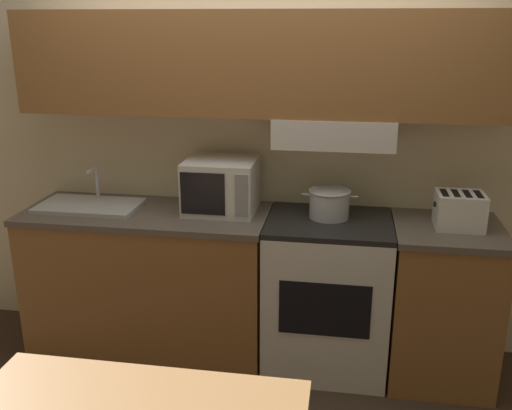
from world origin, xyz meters
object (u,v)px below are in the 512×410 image
at_px(cooking_pot, 329,203).
at_px(sink_basin, 89,205).
at_px(stove_range, 326,294).
at_px(toaster, 459,210).
at_px(microwave, 221,185).

distance_m(cooking_pot, sink_basin, 1.40).
height_order(stove_range, sink_basin, sink_basin).
xyz_separation_m(stove_range, sink_basin, (-1.41, -0.00, 0.47)).
relative_size(cooking_pot, toaster, 1.21).
distance_m(toaster, sink_basin, 2.09).
bearing_deg(stove_range, sink_basin, -179.85).
bearing_deg(toaster, sink_basin, -179.99).
relative_size(stove_range, toaster, 3.50).
bearing_deg(toaster, stove_range, 179.71).
xyz_separation_m(cooking_pot, toaster, (0.69, -0.05, 0.01)).
xyz_separation_m(microwave, toaster, (1.31, -0.08, -0.06)).
relative_size(stove_range, sink_basin, 1.53).
height_order(stove_range, cooking_pot, cooking_pot).
relative_size(stove_range, cooking_pot, 2.90).
relative_size(microwave, sink_basin, 0.68).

